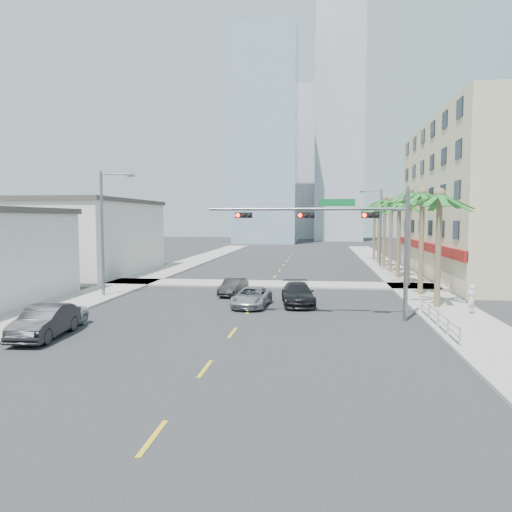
{
  "coord_description": "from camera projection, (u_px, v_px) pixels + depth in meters",
  "views": [
    {
      "loc": [
        4.22,
        -20.08,
        5.68
      ],
      "look_at": [
        0.61,
        8.5,
        3.5
      ],
      "focal_mm": 35.0,
      "sensor_mm": 36.0,
      "label": 1
    }
  ],
  "objects": [
    {
      "name": "sidewalk_cross",
      "position": [
        269.0,
        284.0,
        42.58
      ],
      "size": [
        80.0,
        4.0,
        0.15
      ],
      "primitive_type": "cube",
      "color": "gray",
      "rests_on": "ground"
    },
    {
      "name": "palm_tree_1",
      "position": [
        423.0,
        194.0,
        35.82
      ],
      "size": [
        4.8,
        4.8,
        8.16
      ],
      "color": "brown",
      "rests_on": "ground"
    },
    {
      "name": "car_parked_far",
      "position": [
        49.0,
        318.0,
        25.1
      ],
      "size": [
        2.24,
        4.74,
        1.31
      ],
      "primitive_type": "imported",
      "rotation": [
        0.0,
        0.0,
        -0.01
      ],
      "color": "silver",
      "rests_on": "ground"
    },
    {
      "name": "palm_tree_0",
      "position": [
        440.0,
        196.0,
        30.71
      ],
      "size": [
        4.8,
        4.8,
        7.8
      ],
      "color": "brown",
      "rests_on": "ground"
    },
    {
      "name": "palm_tree_6",
      "position": [
        379.0,
        207.0,
        61.57
      ],
      "size": [
        4.8,
        4.8,
        7.8
      ],
      "color": "brown",
      "rests_on": "ground"
    },
    {
      "name": "palm_tree_3",
      "position": [
        399.0,
        203.0,
        46.14
      ],
      "size": [
        4.8,
        4.8,
        7.8
      ],
      "color": "brown",
      "rests_on": "ground"
    },
    {
      "name": "guardrail",
      "position": [
        438.0,
        317.0,
        25.41
      ],
      "size": [
        0.08,
        8.08,
        1.0
      ],
      "color": "silver",
      "rests_on": "ground"
    },
    {
      "name": "palm_tree_7",
      "position": [
        375.0,
        205.0,
        66.69
      ],
      "size": [
        4.8,
        4.8,
        8.16
      ],
      "color": "brown",
      "rests_on": "ground"
    },
    {
      "name": "palm_tree_5",
      "position": [
        385.0,
        200.0,
        56.37
      ],
      "size": [
        4.8,
        4.8,
        8.52
      ],
      "color": "brown",
      "rests_on": "ground"
    },
    {
      "name": "car_lane_left",
      "position": [
        233.0,
        287.0,
        36.75
      ],
      "size": [
        1.8,
        3.94,
        1.25
      ],
      "primitive_type": "imported",
      "rotation": [
        0.0,
        0.0,
        -0.13
      ],
      "color": "black",
      "rests_on": "ground"
    },
    {
      "name": "car_lane_center",
      "position": [
        252.0,
        297.0,
        32.05
      ],
      "size": [
        2.38,
        4.64,
        1.25
      ],
      "primitive_type": "imported",
      "rotation": [
        0.0,
        0.0,
        -0.07
      ],
      "color": "#AFAFB4",
      "rests_on": "ground"
    },
    {
      "name": "tower_far_center",
      "position": [
        294.0,
        165.0,
        143.27
      ],
      "size": [
        16.0,
        16.0,
        42.0
      ],
      "primitive_type": "cube",
      "color": "#ADADB2",
      "rests_on": "ground"
    },
    {
      "name": "palm_tree_2",
      "position": [
        410.0,
        193.0,
        40.94
      ],
      "size": [
        4.8,
        4.8,
        8.52
      ],
      "color": "brown",
      "rests_on": "ground"
    },
    {
      "name": "building_left_far",
      "position": [
        84.0,
        239.0,
        50.68
      ],
      "size": [
        11.0,
        18.0,
        7.2
      ],
      "primitive_type": "cube",
      "color": "beige",
      "rests_on": "ground"
    },
    {
      "name": "palm_tree_4",
      "position": [
        391.0,
        201.0,
        51.26
      ],
      "size": [
        4.8,
        4.8,
        8.16
      ],
      "color": "brown",
      "rests_on": "ground"
    },
    {
      "name": "streetlight_right",
      "position": [
        379.0,
        224.0,
        56.65
      ],
      "size": [
        2.55,
        0.25,
        9.0
      ],
      "color": "slate",
      "rests_on": "ground"
    },
    {
      "name": "ground",
      "position": [
        216.0,
        355.0,
        20.82
      ],
      "size": [
        260.0,
        260.0,
        0.0
      ],
      "primitive_type": "plane",
      "color": "#262628",
      "rests_on": "ground"
    },
    {
      "name": "tower_far_right",
      "position": [
        339.0,
        122.0,
        126.25
      ],
      "size": [
        12.0,
        12.0,
        60.0
      ],
      "primitive_type": "cube",
      "color": "#ADADB2",
      "rests_on": "ground"
    },
    {
      "name": "streetlight_left",
      "position": [
        105.0,
        227.0,
        35.66
      ],
      "size": [
        2.55,
        0.25,
        9.0
      ],
      "color": "slate",
      "rests_on": "ground"
    },
    {
      "name": "car_parked_mid",
      "position": [
        45.0,
        322.0,
        23.67
      ],
      "size": [
        1.99,
        4.82,
        1.55
      ],
      "primitive_type": "imported",
      "rotation": [
        0.0,
        0.0,
        0.07
      ],
      "color": "black",
      "rests_on": "ground"
    },
    {
      "name": "building_right",
      "position": [
        508.0,
        199.0,
        47.18
      ],
      "size": [
        15.25,
        28.0,
        15.0
      ],
      "color": "beige",
      "rests_on": "ground"
    },
    {
      "name": "pedestrian",
      "position": [
        471.0,
        299.0,
        28.88
      ],
      "size": [
        0.74,
        0.7,
        1.69
      ],
      "primitive_type": "imported",
      "rotation": [
        0.0,
        0.0,
        3.8
      ],
      "color": "white",
      "rests_on": "sidewalk_right"
    },
    {
      "name": "sidewalk_left",
      "position": [
        125.0,
        285.0,
        42.1
      ],
      "size": [
        4.0,
        120.0,
        0.15
      ],
      "primitive_type": "cube",
      "color": "gray",
      "rests_on": "ground"
    },
    {
      "name": "sidewalk_right",
      "position": [
        418.0,
        290.0,
        39.1
      ],
      "size": [
        4.0,
        120.0,
        0.15
      ],
      "primitive_type": "cube",
      "color": "gray",
      "rests_on": "ground"
    },
    {
      "name": "tower_far_left",
      "position": [
        266.0,
        138.0,
        113.99
      ],
      "size": [
        14.0,
        14.0,
        48.0
      ],
      "primitive_type": "cube",
      "color": "#99B2C6",
      "rests_on": "ground"
    },
    {
      "name": "traffic_signal_mast",
      "position": [
        347.0,
        230.0,
        27.58
      ],
      "size": [
        11.12,
        0.54,
        7.2
      ],
      "color": "slate",
      "rests_on": "ground"
    },
    {
      "name": "car_lane_right",
      "position": [
        298.0,
        294.0,
        32.71
      ],
      "size": [
        2.61,
        5.18,
        1.44
      ],
      "primitive_type": "imported",
      "rotation": [
        0.0,
        0.0,
        0.12
      ],
      "color": "black",
      "rests_on": "ground"
    }
  ]
}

